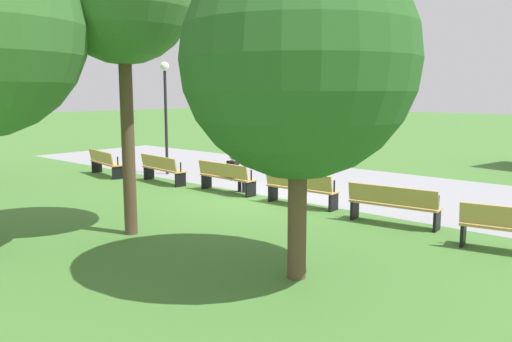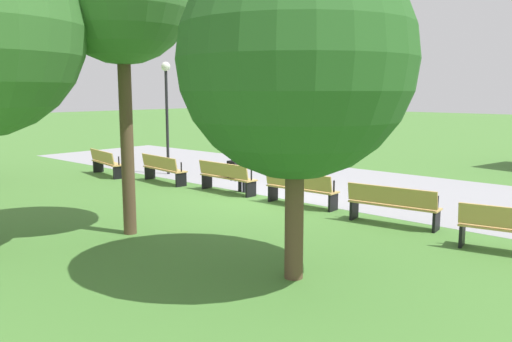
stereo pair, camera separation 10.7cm
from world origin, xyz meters
The scene contains 10 objects.
ground_plane centered at (0.00, 0.00, 0.00)m, with size 120.00×120.00×0.00m, color #477A33.
path_paving centered at (0.00, 3.44, 0.00)m, with size 28.06×6.27×0.01m, color #939399.
bench_0 centered at (-6.66, -0.71, 0.48)m, with size 2.05×0.84×0.89m.
bench_1 centered at (-4.01, -0.30, 0.48)m, with size 2.03×0.70×0.89m.
bench_2 centered at (-1.34, -0.10, 0.48)m, with size 2.01×0.55×0.89m.
bench_3 centered at (1.34, -0.10, 0.48)m, with size 2.01×0.55×0.89m.
bench_4 centered at (4.01, -0.30, 0.48)m, with size 2.03×0.70×0.89m.
person_seated centered at (-1.10, 0.04, 0.64)m, with size 0.33×0.53×1.20m.
tree_1 centered at (4.39, -4.31, 3.38)m, with size 3.58×3.58×5.18m.
lamp_post centered at (-5.33, 0.97, 2.74)m, with size 0.32×0.32×3.93m.
Camera 1 is at (9.11, -10.65, 2.92)m, focal length 36.44 mm.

